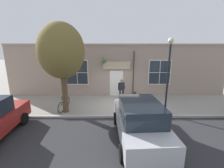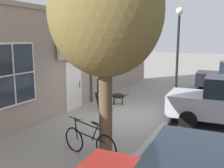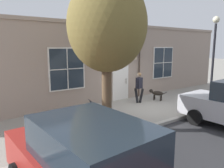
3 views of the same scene
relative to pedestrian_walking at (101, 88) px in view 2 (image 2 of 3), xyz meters
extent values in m
plane|color=gray|center=(1.00, -0.29, -0.98)|extent=(90.00, 90.00, 0.00)
cube|color=#B2ADA3|center=(3.00, -0.29, -0.92)|extent=(0.20, 28.00, 0.12)
cube|color=gray|center=(-1.35, -0.29, 1.05)|extent=(0.30, 18.00, 4.07)
cube|color=gray|center=(-1.35, -0.29, 3.17)|extent=(0.42, 18.00, 0.16)
cube|color=white|center=(-1.18, -0.35, 0.07)|extent=(0.10, 1.10, 2.10)
cube|color=#232D38|center=(-1.15, -0.35, 0.02)|extent=(0.03, 0.90, 1.90)
cylinder|color=#47382D|center=(-1.09, 0.00, 0.07)|extent=(0.03, 0.03, 0.30)
cube|color=beige|center=(-1.08, -0.35, 1.57)|extent=(0.08, 2.20, 0.60)
cylinder|color=#47382D|center=(-1.12, 1.04, 0.85)|extent=(0.09, 0.09, 3.66)
cylinder|color=#47382D|center=(-0.96, -1.36, 2.21)|extent=(0.44, 0.04, 0.04)
cylinder|color=#47382D|center=(-0.78, -1.36, 2.03)|extent=(0.01, 0.01, 0.34)
cone|color=#2D2823|center=(-0.78, -1.36, 1.81)|extent=(0.32, 0.32, 0.18)
sphere|color=#3D6B33|center=(-0.78, -1.36, 1.90)|extent=(0.34, 0.34, 0.34)
cube|color=white|center=(-1.18, -3.56, 0.97)|extent=(0.08, 1.82, 2.02)
cube|color=#232D38|center=(-1.15, -3.56, 0.97)|extent=(0.03, 1.70, 1.90)
cube|color=white|center=(-1.13, -3.56, 0.97)|extent=(0.04, 0.04, 1.90)
cube|color=white|center=(-1.13, -3.56, 0.97)|extent=(0.04, 1.70, 0.04)
cube|color=white|center=(-1.18, 3.18, 0.97)|extent=(0.08, 1.82, 2.02)
cube|color=#232D38|center=(-1.15, 3.18, 0.97)|extent=(0.03, 1.70, 1.90)
cube|color=white|center=(-1.13, 3.18, 0.97)|extent=(0.04, 0.04, 1.90)
cube|color=white|center=(-1.13, 3.18, 0.97)|extent=(0.04, 1.70, 0.04)
cylinder|color=black|center=(-0.09, -0.09, -0.59)|extent=(0.31, 0.17, 0.80)
cylinder|color=black|center=(0.10, 0.09, -0.59)|extent=(0.31, 0.17, 0.80)
cube|color=black|center=(0.00, 0.00, 0.10)|extent=(0.27, 0.37, 0.58)
sphere|color=beige|center=(-0.02, 0.00, 0.54)|extent=(0.22, 0.22, 0.22)
sphere|color=brown|center=(0.01, 0.00, 0.56)|extent=(0.21, 0.21, 0.21)
cylinder|color=black|center=(0.07, -0.22, 0.11)|extent=(0.17, 0.11, 0.57)
cylinder|color=black|center=(-0.13, 0.21, 0.13)|extent=(0.34, 0.13, 0.52)
ellipsoid|color=black|center=(0.24, 1.21, -0.57)|extent=(0.71, 0.51, 0.25)
cylinder|color=black|center=(0.09, 1.06, -0.83)|extent=(0.06, 0.06, 0.30)
cylinder|color=black|center=(0.03, 1.21, -0.83)|extent=(0.06, 0.06, 0.30)
cylinder|color=black|center=(0.45, 1.21, -0.83)|extent=(0.06, 0.06, 0.30)
cylinder|color=black|center=(0.39, 1.36, -0.83)|extent=(0.06, 0.06, 0.30)
sphere|color=black|center=(-0.11, 1.06, -0.48)|extent=(0.20, 0.20, 0.20)
cone|color=black|center=(-0.21, 1.01, -0.50)|extent=(0.13, 0.12, 0.09)
cone|color=black|center=(-0.08, 1.01, -0.38)|extent=(0.06, 0.06, 0.07)
cone|color=black|center=(-0.12, 1.11, -0.38)|extent=(0.06, 0.06, 0.07)
cylinder|color=black|center=(0.62, 1.37, -0.52)|extent=(0.21, 0.11, 0.14)
cylinder|color=brown|center=(2.18, -3.60, 0.37)|extent=(0.35, 0.35, 2.70)
ellipsoid|color=brown|center=(2.18, -3.60, 2.73)|extent=(2.89, 2.60, 3.18)
sphere|color=brown|center=(2.47, -3.54, 2.23)|extent=(1.72, 1.72, 1.72)
torus|color=black|center=(1.29, -3.79, -0.65)|extent=(0.70, 0.20, 0.70)
torus|color=black|center=(2.33, -3.86, -0.65)|extent=(0.70, 0.20, 0.70)
cylinder|color=black|center=(1.81, -3.82, -0.45)|extent=(0.98, 0.11, 0.19)
cylinder|color=black|center=(1.99, -3.83, -0.31)|extent=(0.23, 0.05, 0.48)
cylinder|color=black|center=(1.76, -3.82, -0.13)|extent=(0.83, 0.09, 0.16)
cylinder|color=black|center=(1.37, -3.79, -0.33)|extent=(0.11, 0.04, 0.58)
cylinder|color=black|center=(1.33, -3.79, -0.03)|extent=(0.46, 0.13, 0.03)
ellipsoid|color=black|center=(1.99, -3.83, -0.05)|extent=(0.25, 0.12, 0.10)
cylinder|color=black|center=(3.76, -0.56, -0.67)|extent=(0.63, 0.21, 0.62)
cylinder|color=black|center=(3.67, 1.20, -0.67)|extent=(0.63, 0.21, 0.62)
cylinder|color=black|center=(3.79, 5.94, -0.67)|extent=(0.63, 0.21, 0.62)
cylinder|color=black|center=(3.70, 7.70, -0.67)|extent=(0.63, 0.21, 0.62)
cylinder|color=black|center=(2.65, 2.40, 1.06)|extent=(0.11, 0.11, 4.08)
sphere|color=beige|center=(2.65, 2.40, 3.28)|extent=(0.32, 0.32, 0.32)
camera|label=1|loc=(10.91, -0.81, 2.85)|focal=24.00mm
camera|label=2|loc=(5.17, -9.09, 2.11)|focal=40.00mm
camera|label=3|loc=(8.40, -7.89, 2.03)|focal=35.00mm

